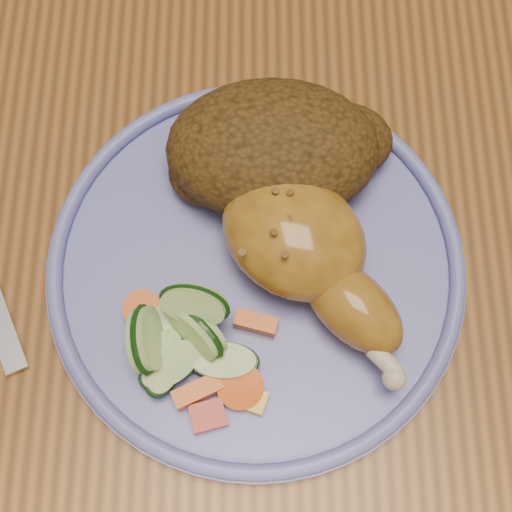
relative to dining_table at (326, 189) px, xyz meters
name	(u,v)px	position (x,y,z in m)	size (l,w,h in m)	color
ground	(289,361)	(0.00, 0.00, -0.67)	(4.00, 4.00, 0.00)	brown
dining_table	(326,189)	(0.00, 0.00, 0.00)	(0.90, 1.40, 0.75)	brown
plate	(256,267)	(-0.06, -0.10, 0.09)	(0.26, 0.26, 0.01)	#686DC4
plate_rim	(256,262)	(-0.06, -0.10, 0.10)	(0.26, 0.26, 0.01)	#686DC4
chicken_leg	(308,252)	(-0.03, -0.10, 0.12)	(0.13, 0.15, 0.05)	#A97723
rice_pilaf	(277,150)	(-0.04, -0.03, 0.12)	(0.14, 0.10, 0.06)	#4A3412
vegetable_pile	(185,344)	(-0.10, -0.15, 0.11)	(0.09, 0.09, 0.05)	#A50A05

